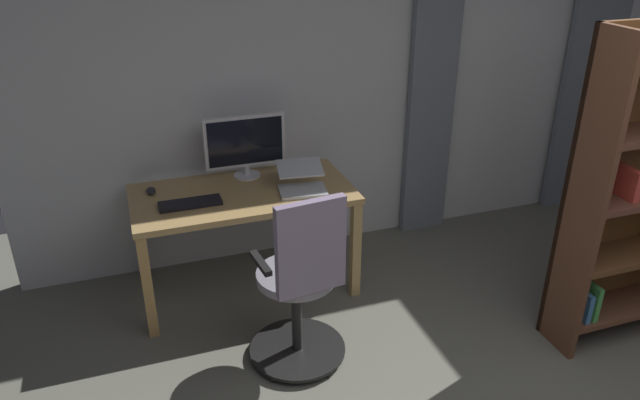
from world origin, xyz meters
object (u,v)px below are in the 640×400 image
object	(u,v)px
office_chair	(301,288)
laptop	(302,182)
computer_mouse	(151,191)
desk	(243,204)
computer_keyboard	(190,203)
bookshelf	(631,191)
computer_monitor	(245,143)

from	to	relation	value
office_chair	laptop	world-z (taller)	office_chair
laptop	computer_mouse	size ratio (longest dim) A/B	3.57
desk	computer_keyboard	world-z (taller)	computer_keyboard
computer_keyboard	bookshelf	world-z (taller)	bookshelf
computer_keyboard	computer_mouse	world-z (taller)	computer_mouse
office_chair	computer_monitor	distance (m)	1.18
office_chair	computer_mouse	xyz separation A→B (m)	(0.68, -1.01, 0.24)
bookshelf	computer_monitor	bearing A→B (deg)	-36.22
desk	computer_keyboard	distance (m)	0.37
desk	computer_mouse	distance (m)	0.59
office_chair	bookshelf	xyz separation A→B (m)	(-1.85, 0.30, 0.43)
office_chair	computer_monitor	world-z (taller)	computer_monitor
computer_keyboard	office_chair	bearing A→B (deg)	121.68
bookshelf	desk	bearing A→B (deg)	-30.11
computer_monitor	bookshelf	distance (m)	2.34
computer_monitor	laptop	xyz separation A→B (m)	(-0.28, 0.34, -0.18)
laptop	office_chair	bearing A→B (deg)	79.89
desk	computer_mouse	bearing A→B (deg)	-16.27
computer_keyboard	computer_monitor	bearing A→B (deg)	-142.22
office_chair	bookshelf	world-z (taller)	bookshelf
computer_keyboard	bookshelf	distance (m)	2.55
desk	computer_keyboard	bearing A→B (deg)	14.93
office_chair	laptop	bearing A→B (deg)	65.65
desk	computer_mouse	world-z (taller)	computer_mouse
computer_monitor	laptop	world-z (taller)	computer_monitor
desk	laptop	bearing A→B (deg)	164.93
computer_mouse	bookshelf	size ratio (longest dim) A/B	0.05
office_chair	computer_mouse	distance (m)	1.24
laptop	bookshelf	distance (m)	1.92
computer_monitor	computer_keyboard	xyz separation A→B (m)	(0.43, 0.33, -0.22)
desk	bookshelf	bearing A→B (deg)	149.89
laptop	bookshelf	size ratio (longest dim) A/B	0.19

